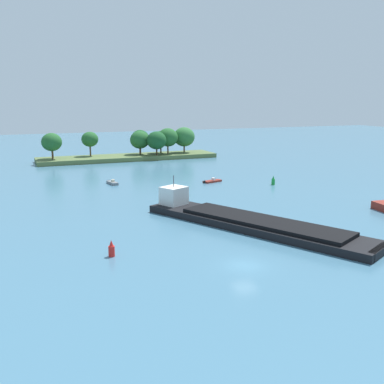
{
  "coord_description": "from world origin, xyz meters",
  "views": [
    {
      "loc": [
        -21.96,
        -38.81,
        17.18
      ],
      "look_at": [
        7.13,
        31.94,
        1.2
      ],
      "focal_mm": 41.59,
      "sensor_mm": 36.0,
      "label": 1
    }
  ],
  "objects_px": {
    "fishing_skiff": "(212,181)",
    "channel_buoy_green": "(273,181)",
    "small_motorboat": "(112,183)",
    "cargo_barge": "(247,221)",
    "channel_buoy_red": "(112,249)"
  },
  "relations": [
    {
      "from": "channel_buoy_red",
      "to": "channel_buoy_green",
      "type": "bearing_deg",
      "value": 36.55
    },
    {
      "from": "channel_buoy_red",
      "to": "channel_buoy_green",
      "type": "height_order",
      "value": "same"
    },
    {
      "from": "channel_buoy_green",
      "to": "cargo_barge",
      "type": "bearing_deg",
      "value": -128.73
    },
    {
      "from": "cargo_barge",
      "to": "channel_buoy_green",
      "type": "distance_m",
      "value": 32.15
    },
    {
      "from": "small_motorboat",
      "to": "cargo_barge",
      "type": "bearing_deg",
      "value": -74.93
    },
    {
      "from": "small_motorboat",
      "to": "channel_buoy_green",
      "type": "height_order",
      "value": "channel_buoy_green"
    },
    {
      "from": "small_motorboat",
      "to": "channel_buoy_green",
      "type": "relative_size",
      "value": 2.11
    },
    {
      "from": "cargo_barge",
      "to": "fishing_skiff",
      "type": "height_order",
      "value": "cargo_barge"
    },
    {
      "from": "small_motorboat",
      "to": "fishing_skiff",
      "type": "relative_size",
      "value": 0.89
    },
    {
      "from": "fishing_skiff",
      "to": "channel_buoy_red",
      "type": "bearing_deg",
      "value": -128.61
    },
    {
      "from": "channel_buoy_red",
      "to": "channel_buoy_green",
      "type": "xyz_separation_m",
      "value": [
        39.86,
        29.54,
        0.0
      ]
    },
    {
      "from": "cargo_barge",
      "to": "channel_buoy_green",
      "type": "height_order",
      "value": "cargo_barge"
    },
    {
      "from": "fishing_skiff",
      "to": "small_motorboat",
      "type": "bearing_deg",
      "value": 164.19
    },
    {
      "from": "small_motorboat",
      "to": "channel_buoy_red",
      "type": "height_order",
      "value": "channel_buoy_red"
    },
    {
      "from": "fishing_skiff",
      "to": "channel_buoy_green",
      "type": "distance_m",
      "value": 12.74
    }
  ]
}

